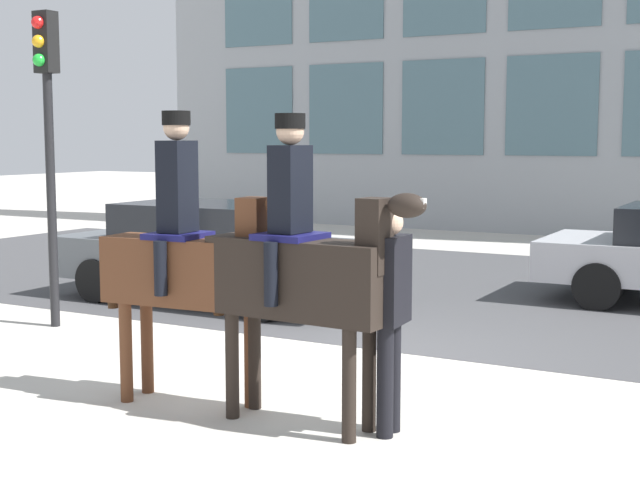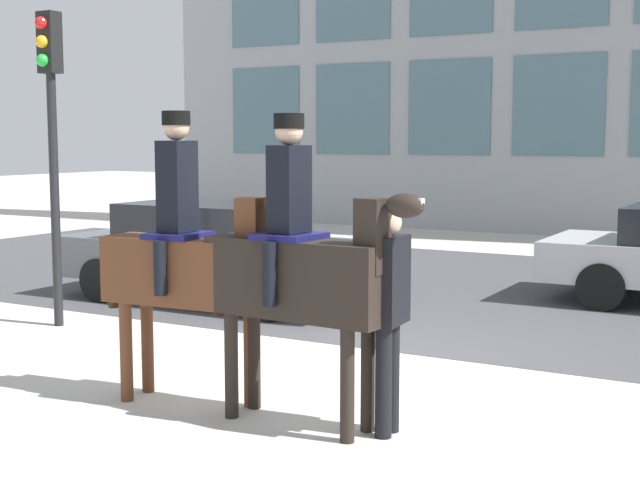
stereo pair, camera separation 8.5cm
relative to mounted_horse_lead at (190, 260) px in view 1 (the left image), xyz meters
The scene contains 7 objects.
ground_plane 2.48m from the mounted_horse_lead, 74.11° to the left, with size 80.00×80.00×0.00m, color beige.
road_surface 6.95m from the mounted_horse_lead, 85.08° to the left, with size 24.40×8.50×0.01m.
mounted_horse_lead is the anchor object (origin of this frame).
mounted_horse_companion 1.11m from the mounted_horse_lead, ahead, with size 1.95×0.65×2.48m.
pedestrian_bystander 1.80m from the mounted_horse_lead, ahead, with size 0.82×0.46×1.75m.
street_car_near_lane 5.01m from the mounted_horse_lead, 123.66° to the left, with size 4.43×1.93×1.38m.
traffic_light 4.08m from the mounted_horse_lead, 152.29° to the left, with size 0.24×0.29×3.77m.
Camera 1 is at (3.96, -8.08, 2.28)m, focal length 50.00 mm.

